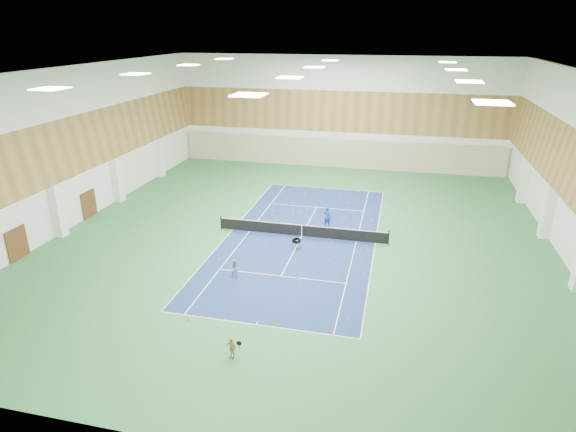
{
  "coord_description": "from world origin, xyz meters",
  "views": [
    {
      "loc": [
        6.56,
        -32.49,
        14.67
      ],
      "look_at": [
        -0.79,
        -1.12,
        2.0
      ],
      "focal_mm": 30.0,
      "sensor_mm": 36.0,
      "label": 1
    }
  ],
  "objects": [
    {
      "name": "cone_base_d",
      "position": [
        3.79,
        -11.56,
        0.11
      ],
      "size": [
        0.2,
        0.2,
        0.22
      ],
      "primitive_type": "cone",
      "color": "#FF490D",
      "rests_on": "ground"
    },
    {
      "name": "child_court",
      "position": [
        -2.79,
        -7.16,
        0.6
      ],
      "size": [
        0.63,
        0.52,
        1.2
      ],
      "primitive_type": "imported",
      "rotation": [
        0.0,
        0.0,
        0.12
      ],
      "color": "#9C9CA4",
      "rests_on": "ground"
    },
    {
      "name": "room_shell",
      "position": [
        0.0,
        0.0,
        6.0
      ],
      "size": [
        36.0,
        40.0,
        12.0
      ],
      "primitive_type": null,
      "color": "white",
      "rests_on": "ground"
    },
    {
      "name": "coach",
      "position": [
        1.55,
        2.43,
        0.81
      ],
      "size": [
        0.68,
        0.54,
        1.62
      ],
      "primitive_type": "imported",
      "rotation": [
        0.0,
        0.0,
        2.86
      ],
      "color": "#214298",
      "rests_on": "ground"
    },
    {
      "name": "tennis_balls_scatter",
      "position": [
        0.0,
        0.0,
        0.05
      ],
      "size": [
        10.57,
        22.77,
        0.07
      ],
      "primitive_type": null,
      "color": "yellow",
      "rests_on": "ground"
    },
    {
      "name": "cone_svc_b",
      "position": [
        -0.95,
        -6.09,
        0.12
      ],
      "size": [
        0.23,
        0.23,
        0.25
      ],
      "primitive_type": "cone",
      "color": "#FF4A0D",
      "rests_on": "ground"
    },
    {
      "name": "tennis_net",
      "position": [
        0.0,
        0.0,
        0.55
      ],
      "size": [
        12.8,
        0.1,
        1.1
      ],
      "primitive_type": null,
      "color": "black",
      "rests_on": "ground"
    },
    {
      "name": "ground",
      "position": [
        0.0,
        0.0,
        0.0
      ],
      "size": [
        40.0,
        40.0,
        0.0
      ],
      "primitive_type": "plane",
      "color": "#2E6C39",
      "rests_on": "ground"
    },
    {
      "name": "ceiling_light_grid",
      "position": [
        0.0,
        0.0,
        11.92
      ],
      "size": [
        21.4,
        25.4,
        0.06
      ],
      "primitive_type": null,
      "color": "white",
      "rests_on": "room_shell"
    },
    {
      "name": "cone_svc_d",
      "position": [
        3.58,
        -5.93,
        0.12
      ],
      "size": [
        0.22,
        0.22,
        0.24
      ],
      "primitive_type": "cone",
      "color": "#E55F0C",
      "rests_on": "ground"
    },
    {
      "name": "cone_base_a",
      "position": [
        -3.62,
        -12.34,
        0.12
      ],
      "size": [
        0.21,
        0.21,
        0.23
      ],
      "primitive_type": "cone",
      "color": "orange",
      "rests_on": "ground"
    },
    {
      "name": "back_curtain",
      "position": [
        0.0,
        19.75,
        1.6
      ],
      "size": [
        35.4,
        0.16,
        3.2
      ],
      "primitive_type": "cube",
      "color": "#C6B793",
      "rests_on": "ground"
    },
    {
      "name": "door_left_a",
      "position": [
        -17.92,
        -8.0,
        1.1
      ],
      "size": [
        0.08,
        1.8,
        2.2
      ],
      "primitive_type": "cube",
      "color": "#593319",
      "rests_on": "ground"
    },
    {
      "name": "door_left_b",
      "position": [
        -17.92,
        0.0,
        1.1
      ],
      "size": [
        0.08,
        1.8,
        2.2
      ],
      "primitive_type": "cube",
      "color": "#593319",
      "rests_on": "ground"
    },
    {
      "name": "ball_cart",
      "position": [
        0.11,
        -2.33,
        0.4
      ],
      "size": [
        0.62,
        0.62,
        0.8
      ],
      "primitive_type": null,
      "rotation": [
        0.0,
        0.0,
        -0.44
      ],
      "color": "black",
      "rests_on": "ground"
    },
    {
      "name": "wood_cladding",
      "position": [
        0.0,
        0.0,
        8.0
      ],
      "size": [
        36.0,
        40.0,
        8.0
      ],
      "primitive_type": null,
      "color": "#9F713B",
      "rests_on": "room_shell"
    },
    {
      "name": "court_surface",
      "position": [
        0.0,
        0.0,
        0.01
      ],
      "size": [
        10.97,
        23.77,
        0.01
      ],
      "primitive_type": "cube",
      "color": "navy",
      "rests_on": "ground"
    },
    {
      "name": "cone_svc_c",
      "position": [
        1.05,
        -6.52,
        0.12
      ],
      "size": [
        0.22,
        0.22,
        0.24
      ],
      "primitive_type": "cone",
      "color": "orange",
      "rests_on": "ground"
    },
    {
      "name": "cone_base_b",
      "position": [
        -1.64,
        -11.31,
        0.09
      ],
      "size": [
        0.17,
        0.17,
        0.19
      ],
      "primitive_type": "cone",
      "color": "#FF510D",
      "rests_on": "ground"
    },
    {
      "name": "cone_base_c",
      "position": [
        0.99,
        -11.57,
        0.11
      ],
      "size": [
        0.2,
        0.2,
        0.22
      ],
      "primitive_type": "cone",
      "color": "orange",
      "rests_on": "ground"
    },
    {
      "name": "cone_svc_a",
      "position": [
        -3.28,
        -6.03,
        0.12
      ],
      "size": [
        0.22,
        0.22,
        0.25
      ],
      "primitive_type": "cone",
      "color": "#FF4C0D",
      "rests_on": "ground"
    },
    {
      "name": "child_apron",
      "position": [
        -0.35,
        -14.74,
        0.54
      ],
      "size": [
        0.69,
        0.48,
        1.08
      ],
      "primitive_type": "imported",
      "rotation": [
        0.0,
        0.0,
        -0.37
      ],
      "color": "tan",
      "rests_on": "ground"
    }
  ]
}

